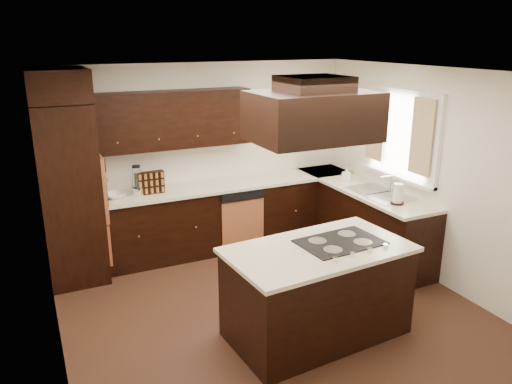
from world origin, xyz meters
The scene contains 30 objects.
floor centered at (0.00, 0.00, -0.01)m, with size 4.20×4.20×0.02m, color brown.
ceiling centered at (0.00, 0.00, 2.51)m, with size 4.20×4.20×0.02m, color white.
wall_back centered at (0.00, 2.11, 1.25)m, with size 4.20×0.02×2.50m, color white.
wall_front centered at (0.00, -2.11, 1.25)m, with size 4.20×0.02×2.50m, color white.
wall_left centered at (-2.11, 0.00, 1.25)m, with size 0.02×4.20×2.50m, color white.
wall_right centered at (2.11, 0.00, 1.25)m, with size 0.02×4.20×2.50m, color white.
oven_column centered at (-1.78, 1.71, 1.06)m, with size 0.65×0.75×2.12m, color black.
wall_oven_face centered at (-1.43, 1.71, 1.12)m, with size 0.05×0.62×0.78m, color #BA673E.
base_cabinets_back centered at (0.03, 1.80, 0.44)m, with size 2.93×0.60×0.88m, color black.
base_cabinets_right centered at (1.80, 0.90, 0.44)m, with size 0.60×2.40×0.88m, color black.
countertop_back centered at (0.03, 1.79, 0.90)m, with size 2.93×0.63×0.04m, color #EFE6C6.
countertop_right centered at (1.79, 0.90, 0.90)m, with size 0.63×2.40×0.04m, color #EFE6C6.
upper_cabinets centered at (-0.43, 1.93, 1.81)m, with size 2.00×0.34×0.72m, color black.
dishwasher_front centered at (0.33, 1.50, 0.40)m, with size 0.60×0.05×0.72m, color #BA673E.
window_frame centered at (2.07, 0.55, 1.65)m, with size 0.06×1.32×1.12m, color white.
window_pane centered at (2.10, 0.55, 1.65)m, with size 0.00×1.20×1.00m, color white.
curtain_left centered at (2.01, 0.13, 1.70)m, with size 0.02×0.34×0.90m, color beige.
curtain_right centered at (2.01, 0.97, 1.70)m, with size 0.02×0.34×0.90m, color beige.
sink_rim centered at (1.80, 0.55, 0.92)m, with size 0.52×0.84×0.01m, color silver.
island centered at (0.20, -0.58, 0.44)m, with size 1.67×0.91×0.88m, color black.
island_top centered at (0.20, -0.58, 0.90)m, with size 1.73×0.97×0.04m, color #EFE6C6.
cooktop centered at (0.45, -0.56, 0.93)m, with size 0.79×0.53×0.01m, color black.
range_hood centered at (0.10, -0.55, 2.16)m, with size 1.05×0.72×0.42m, color black.
hood_duct centered at (0.10, -0.55, 2.44)m, with size 0.55×0.50×0.13m, color black.
blender_base centered at (-0.98, 1.77, 0.97)m, with size 0.15×0.15×0.10m, color silver.
blender_pitcher centered at (-0.98, 1.77, 1.15)m, with size 0.13×0.13×0.26m, color silver.
spice_rack centered at (-0.81, 1.77, 1.06)m, with size 0.34×0.09×0.29m, color black.
mixing_bowl centered at (-1.27, 1.78, 0.95)m, with size 0.26×0.26×0.06m, color white.
soap_bottle centered at (1.74, 1.19, 1.02)m, with size 0.09×0.09×0.19m, color white.
paper_towel centered at (1.72, 0.12, 1.05)m, with size 0.12×0.12×0.25m, color white.
Camera 1 is at (-2.17, -4.22, 2.82)m, focal length 35.00 mm.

